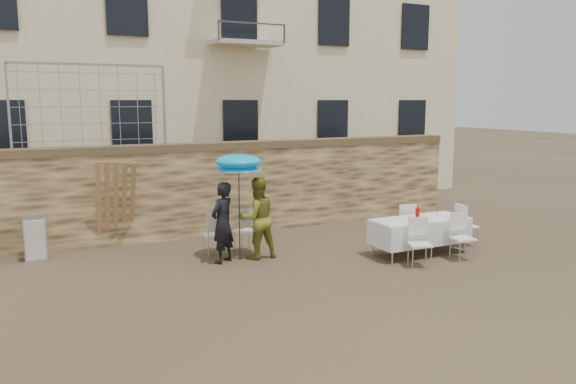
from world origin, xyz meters
name	(u,v)px	position (x,y,z in m)	size (l,w,h in m)	color
ground	(323,294)	(0.00, 0.00, 0.00)	(80.00, 80.00, 0.00)	brown
stone_wall	(224,189)	(0.00, 5.00, 1.10)	(13.00, 0.50, 2.20)	olive
chain_link_fence	(91,107)	(-3.00, 5.00, 3.10)	(3.20, 0.06, 1.80)	gray
man_suit	(223,223)	(-0.90, 2.53, 0.82)	(0.60, 0.39, 1.64)	black
woman_dress	(257,218)	(-0.15, 2.53, 0.85)	(0.82, 0.64, 1.69)	#9CA030
umbrella	(239,165)	(-0.50, 2.63, 1.95)	(0.98, 0.98, 2.07)	#3F3F44
couple_chair_left	(214,233)	(-0.90, 3.08, 0.48)	(0.48, 0.48, 0.96)	white
couple_chair_right	(245,230)	(-0.20, 3.08, 0.48)	(0.48, 0.48, 0.96)	white
banquet_table	(420,220)	(3.08, 1.31, 0.73)	(2.10, 0.85, 0.78)	silver
soda_bottle	(417,214)	(2.88, 1.16, 0.91)	(0.09, 0.09, 0.26)	red
table_chair_front_left	(420,243)	(2.48, 0.56, 0.48)	(0.48, 0.48, 0.96)	white
table_chair_front_right	(463,237)	(3.58, 0.56, 0.48)	(0.48, 0.48, 0.96)	white
table_chair_back	(404,224)	(3.28, 2.11, 0.48)	(0.48, 0.48, 0.96)	white
table_chair_side	(467,225)	(4.48, 1.41, 0.48)	(0.48, 0.48, 0.96)	white
chair_stack_right	(35,236)	(-4.30, 4.52, 0.46)	(0.46, 0.47, 0.92)	white
wood_planks	(113,204)	(-2.70, 4.59, 1.00)	(0.70, 0.20, 2.00)	#A37749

